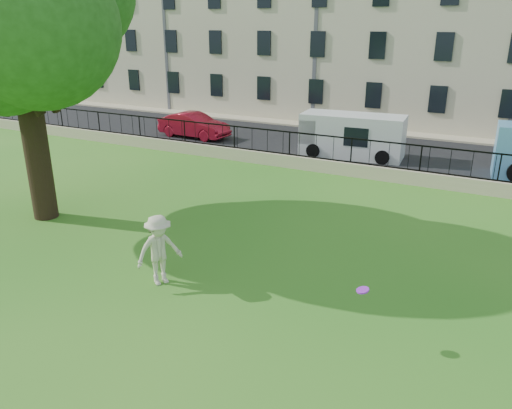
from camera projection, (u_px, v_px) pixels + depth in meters
The scene contains 11 objects.
ground at pixel (203, 297), 12.54m from camera, with size 120.00×120.00×0.00m, color #28761C.
retaining_wall at pixel (350, 169), 22.43m from camera, with size 50.00×0.40×0.60m, color tan.
iron_railing at pixel (351, 151), 22.13m from camera, with size 50.00×0.05×1.13m.
street at pixel (377, 153), 26.44m from camera, with size 60.00×9.00×0.01m, color black.
sidewalk at pixel (399, 134), 30.75m from camera, with size 60.00×1.40×0.12m, color tan.
building_row at pixel (428, 16), 33.11m from camera, with size 56.40×10.40×13.80m.
tree at pixel (13, 6), 15.46m from camera, with size 8.32×6.52×10.45m.
man at pixel (159, 250), 12.90m from camera, with size 1.23×0.71×1.91m, color beige.
frisbee at pixel (363, 290), 10.40m from camera, with size 0.27×0.27×0.03m, color purple.
red_sedan at pixel (194, 125), 29.79m from camera, with size 1.54×4.42×1.46m, color #AE152A.
white_van at pixel (352, 136), 25.43m from camera, with size 5.14×2.00×2.16m, color silver.
Camera 1 is at (6.27, -9.11, 6.49)m, focal length 35.00 mm.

